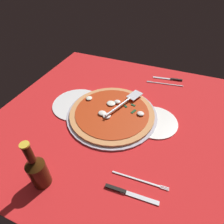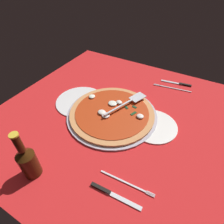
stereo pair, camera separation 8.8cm
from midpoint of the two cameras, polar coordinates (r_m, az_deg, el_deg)
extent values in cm
cube|color=red|center=(90.20, -1.98, -1.25)|extent=(110.80, 110.80, 0.80)
cylinder|color=#B1ADBD|center=(89.30, -2.82, -0.91)|extent=(43.70, 43.70, 1.29)
cylinder|color=white|center=(98.00, -13.12, 2.32)|extent=(25.88, 25.88, 1.00)
cylinder|color=white|center=(87.07, 10.27, -3.22)|extent=(21.50, 21.50, 1.00)
cylinder|color=tan|center=(88.49, -2.85, -0.34)|extent=(40.87, 40.87, 1.12)
cylinder|color=#B53412|center=(88.01, -2.87, 0.00)|extent=(35.52, 35.52, 0.30)
ellipsoid|color=white|center=(91.72, -3.04, 2.60)|extent=(4.47, 4.08, 1.07)
ellipsoid|color=silver|center=(86.17, 6.04, -0.63)|extent=(3.43, 3.16, 1.27)
ellipsoid|color=white|center=(84.96, -4.60, -1.31)|extent=(3.74, 3.97, 1.16)
ellipsoid|color=white|center=(86.37, -6.00, -0.49)|extent=(3.88, 3.51, 1.30)
ellipsoid|color=white|center=(92.31, -1.03, 3.09)|extent=(3.25, 2.83, 1.39)
ellipsoid|color=white|center=(96.22, -9.80, 4.16)|extent=(3.17, 3.47, 1.13)
cube|color=#154122|center=(91.36, 3.89, 2.06)|extent=(2.47, 1.57, 0.30)
cube|color=#143F23|center=(90.55, 1.39, 1.73)|extent=(2.53, 2.25, 0.30)
cube|color=#16411E|center=(87.70, 3.89, 0.03)|extent=(2.24, 3.41, 0.30)
cube|color=silver|center=(95.57, 4.47, 5.15)|extent=(7.53, 9.43, 0.30)
cylinder|color=silver|center=(87.57, -0.90, 1.57)|extent=(7.21, 17.06, 1.00)
cube|color=white|center=(67.76, 2.72, -22.52)|extent=(20.80, 13.84, 0.60)
cube|color=silver|center=(68.65, 3.48, -20.29)|extent=(17.27, 1.46, 0.25)
cube|color=silver|center=(68.21, 12.24, -22.67)|extent=(3.01, 0.37, 0.25)
cube|color=silver|center=(68.41, 12.30, -22.35)|extent=(3.01, 0.37, 0.25)
cube|color=silver|center=(68.61, 12.37, -22.03)|extent=(3.01, 0.37, 0.25)
cube|color=black|center=(66.74, -2.97, -22.98)|extent=(7.39, 1.56, 0.80)
cube|color=silver|center=(65.99, 4.44, -25.17)|extent=(12.90, 2.04, 0.25)
cube|color=white|center=(116.64, 14.76, 8.97)|extent=(21.11, 16.09, 0.60)
cube|color=silver|center=(113.85, 14.73, 8.35)|extent=(18.32, 3.22, 0.25)
cube|color=silver|center=(114.15, 9.37, 9.33)|extent=(3.00, 0.65, 0.25)
cube|color=silver|center=(113.78, 9.35, 9.22)|extent=(3.00, 0.65, 0.25)
cube|color=silver|center=(113.41, 9.32, 9.10)|extent=(3.00, 0.65, 0.25)
cube|color=black|center=(119.25, 17.44, 9.57)|extent=(7.18, 2.20, 0.80)
cube|color=silver|center=(118.90, 13.59, 10.12)|extent=(12.46, 3.15, 0.25)
cylinder|color=#361B09|center=(70.01, -25.28, -17.31)|extent=(6.20, 6.20, 11.01)
cone|color=#361B09|center=(64.70, -27.06, -14.12)|extent=(6.20, 6.20, 2.58)
cylinder|color=#361B09|center=(61.08, -28.48, -11.49)|extent=(2.46, 2.46, 7.17)
cylinder|color=gold|center=(58.32, -29.72, -9.15)|extent=(2.82, 2.82, 0.60)
camera|label=1|loc=(0.04, -92.87, -2.58)|focal=29.33mm
camera|label=2|loc=(0.04, 87.13, 2.58)|focal=29.33mm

